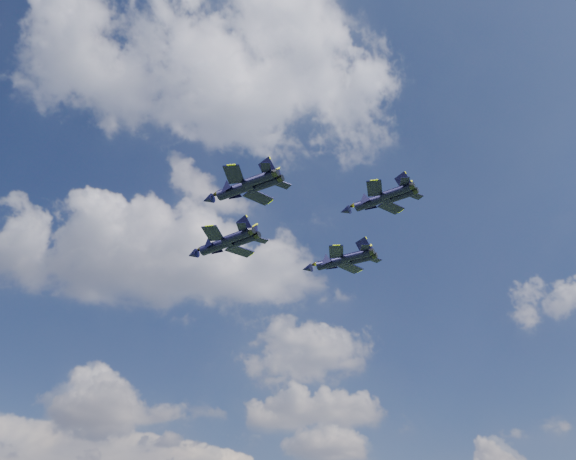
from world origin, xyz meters
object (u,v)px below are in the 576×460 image
(jet_left, at_px, (234,190))
(jet_slot, at_px, (370,202))
(jet_lead, at_px, (215,246))
(jet_right, at_px, (331,262))

(jet_left, height_order, jet_slot, jet_slot)
(jet_lead, relative_size, jet_slot, 1.20)
(jet_lead, relative_size, jet_left, 1.11)
(jet_slot, bearing_deg, jet_lead, 94.13)
(jet_right, bearing_deg, jet_slot, -139.06)
(jet_lead, distance_m, jet_slot, 31.18)
(jet_lead, relative_size, jet_right, 1.01)
(jet_left, relative_size, jet_right, 0.91)
(jet_slot, bearing_deg, jet_right, 46.40)
(jet_lead, xyz_separation_m, jet_left, (3.11, -21.13, -1.92))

